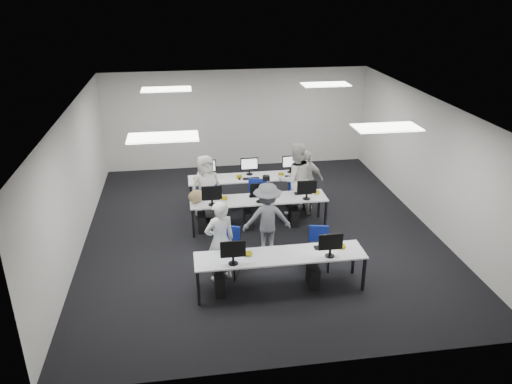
{
  "coord_description": "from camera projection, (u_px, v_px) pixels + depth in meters",
  "views": [
    {
      "loc": [
        -1.65,
        -10.31,
        5.48
      ],
      "look_at": [
        -0.1,
        -0.02,
        1.0
      ],
      "focal_mm": 35.0,
      "sensor_mm": 36.0,
      "label": 1
    }
  ],
  "objects": [
    {
      "name": "dslr_camera",
      "position": [
        266.0,
        178.0,
        10.35
      ],
      "size": [
        0.14,
        0.18,
        0.1
      ],
      "primitive_type": "cube",
      "rotation": [
        0.0,
        0.0,
        3.13
      ],
      "color": "black",
      "rests_on": "photographer"
    },
    {
      "name": "chair_7",
      "position": [
        297.0,
        200.0,
        12.68
      ],
      "size": [
        0.48,
        0.51,
        0.84
      ],
      "rotation": [
        0.0,
        0.0,
        0.16
      ],
      "color": "navy",
      "rests_on": "ground"
    },
    {
      "name": "ceiling_panels",
      "position": [
        260.0,
        106.0,
        10.57
      ],
      "size": [
        5.2,
        4.6,
        0.02
      ],
      "color": "white",
      "rests_on": "room"
    },
    {
      "name": "chair_5",
      "position": [
        209.0,
        203.0,
        12.54
      ],
      "size": [
        0.46,
        0.49,
        0.82
      ],
      "rotation": [
        0.0,
        0.0,
        0.15
      ],
      "color": "navy",
      "rests_on": "ground"
    },
    {
      "name": "equipment_back",
      "position": [
        258.0,
        189.0,
        13.11
      ],
      "size": [
        2.91,
        0.41,
        1.19
      ],
      "color": "white",
      "rests_on": "desk_back"
    },
    {
      "name": "chair_4",
      "position": [
        299.0,
        202.0,
        12.56
      ],
      "size": [
        0.53,
        0.57,
        0.93
      ],
      "rotation": [
        0.0,
        0.0,
        0.18
      ],
      "color": "navy",
      "rests_on": "ground"
    },
    {
      "name": "chair_6",
      "position": [
        256.0,
        203.0,
        12.5
      ],
      "size": [
        0.47,
        0.51,
        0.88
      ],
      "rotation": [
        0.0,
        0.0,
        0.1
      ],
      "color": "navy",
      "rests_on": "ground"
    },
    {
      "name": "chair_2",
      "position": [
        209.0,
        210.0,
        12.17
      ],
      "size": [
        0.5,
        0.53,
        0.85
      ],
      "rotation": [
        0.0,
        0.0,
        0.22
      ],
      "color": "navy",
      "rests_on": "ground"
    },
    {
      "name": "equipment_mid",
      "position": [
        251.0,
        214.0,
        11.75
      ],
      "size": [
        2.91,
        0.41,
        1.19
      ],
      "color": "white",
      "rests_on": "desk_mid"
    },
    {
      "name": "student_3",
      "position": [
        305.0,
        180.0,
        12.64
      ],
      "size": [
        0.97,
        0.58,
        1.54
      ],
      "primitive_type": "imported",
      "rotation": [
        0.0,
        0.0,
        -0.25
      ],
      "color": "white",
      "rests_on": "ground"
    },
    {
      "name": "chair_3",
      "position": [
        257.0,
        207.0,
        12.25
      ],
      "size": [
        0.59,
        0.62,
        0.96
      ],
      "rotation": [
        0.0,
        0.0,
        -0.28
      ],
      "color": "navy",
      "rests_on": "ground"
    },
    {
      "name": "student_1",
      "position": [
        295.0,
        179.0,
        12.24
      ],
      "size": [
        0.98,
        0.81,
        1.85
      ],
      "primitive_type": "imported",
      "rotation": [
        0.0,
        0.0,
        3.27
      ],
      "color": "white",
      "rests_on": "ground"
    },
    {
      "name": "equipment_front",
      "position": [
        270.0,
        273.0,
        9.39
      ],
      "size": [
        2.51,
        0.41,
        1.19
      ],
      "color": "#0B4496",
      "rests_on": "desk_front"
    },
    {
      "name": "chair_1",
      "position": [
        318.0,
        255.0,
        10.18
      ],
      "size": [
        0.5,
        0.53,
        0.86
      ],
      "rotation": [
        0.0,
        0.0,
        -0.19
      ],
      "color": "navy",
      "rests_on": "ground"
    },
    {
      "name": "desk_mid",
      "position": [
        259.0,
        201.0,
        11.67
      ],
      "size": [
        3.2,
        0.7,
        0.73
      ],
      "color": "white",
      "rests_on": "ground"
    },
    {
      "name": "chair_0",
      "position": [
        227.0,
        260.0,
        9.94
      ],
      "size": [
        0.63,
        0.65,
        0.97
      ],
      "rotation": [
        0.0,
        0.0,
        -0.36
      ],
      "color": "navy",
      "rests_on": "ground"
    },
    {
      "name": "room",
      "position": [
        260.0,
        171.0,
        11.16
      ],
      "size": [
        9.0,
        9.02,
        3.0
      ],
      "color": "black",
      "rests_on": "ground"
    },
    {
      "name": "desk_front",
      "position": [
        280.0,
        257.0,
        9.31
      ],
      "size": [
        3.2,
        0.7,
        0.73
      ],
      "color": "white",
      "rests_on": "ground"
    },
    {
      "name": "student_0",
      "position": [
        220.0,
        241.0,
        9.55
      ],
      "size": [
        0.7,
        0.57,
        1.67
      ],
      "primitive_type": "imported",
      "rotation": [
        0.0,
        0.0,
        3.45
      ],
      "color": "white",
      "rests_on": "ground"
    },
    {
      "name": "photographer",
      "position": [
        267.0,
        219.0,
        10.52
      ],
      "size": [
        1.04,
        0.61,
        1.6
      ],
      "primitive_type": "imported",
      "rotation": [
        0.0,
        0.0,
        3.13
      ],
      "color": "slate",
      "rests_on": "ground"
    },
    {
      "name": "handbag",
      "position": [
        196.0,
        196.0,
        11.39
      ],
      "size": [
        0.44,
        0.37,
        0.31
      ],
      "primitive_type": "ellipsoid",
      "rotation": [
        0.0,
        0.0,
        0.4
      ],
      "color": "olive",
      "rests_on": "desk_mid"
    },
    {
      "name": "desk_back",
      "position": [
        250.0,
        179.0,
        12.94
      ],
      "size": [
        3.2,
        0.7,
        0.73
      ],
      "color": "white",
      "rests_on": "ground"
    },
    {
      "name": "student_2",
      "position": [
        206.0,
        187.0,
        12.08
      ],
      "size": [
        0.9,
        0.72,
        1.61
      ],
      "primitive_type": "imported",
      "rotation": [
        0.0,
        0.0,
        0.3
      ],
      "color": "white",
      "rests_on": "ground"
    }
  ]
}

